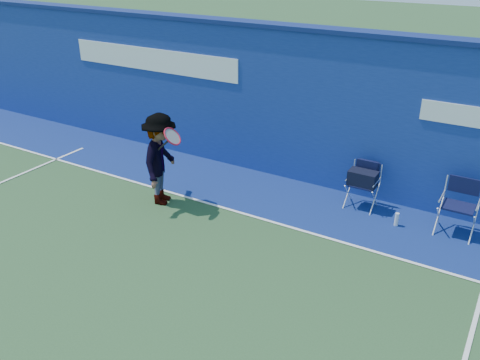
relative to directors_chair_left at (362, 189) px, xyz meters
The scene contains 8 objects.
ground 5.07m from the directors_chair_left, 115.44° to the right, with size 80.00×80.00×0.00m, color #294B28.
stadium_wall 2.56m from the directors_chair_left, 163.71° to the left, with size 24.00×0.50×3.08m.
out_of_bounds_strip 2.25m from the directors_chair_left, 167.93° to the right, with size 24.00×1.80×0.01m, color navy.
court_lines 4.53m from the directors_chair_left, 118.70° to the right, with size 24.00×12.00×0.01m.
directors_chair_left is the anchor object (origin of this frame).
directors_chair_right 1.68m from the directors_chair_left, ahead, with size 0.57×0.51×0.95m.
water_bottle 0.88m from the directors_chair_left, 24.95° to the right, with size 0.07×0.07×0.25m, color silver.
tennis_player 3.74m from the directors_chair_left, 152.38° to the right, with size 1.05×1.28×1.74m.
Camera 1 is at (4.53, -3.77, 4.50)m, focal length 38.00 mm.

